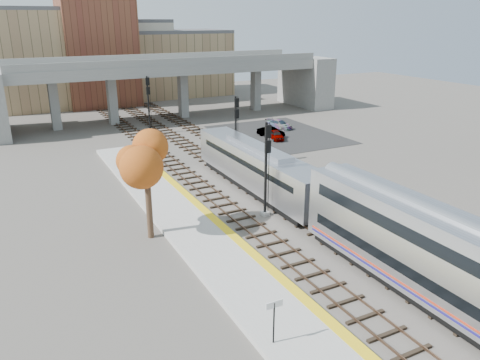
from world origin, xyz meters
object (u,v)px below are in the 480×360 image
signal_mast_mid (236,131)px  car_a (276,135)px  locomotive (257,167)px  signal_mast_far (149,105)px  car_b (271,132)px  signal_mast_near (266,170)px  car_c (279,124)px  tree (146,161)px

signal_mast_mid → car_a: size_ratio=2.10×
locomotive → signal_mast_far: signal_mast_far is taller
signal_mast_far → car_a: size_ratio=2.22×
locomotive → car_a: size_ratio=5.50×
car_b → signal_mast_near: bearing=-147.4°
signal_mast_near → car_a: 24.73m
locomotive → car_c: bearing=53.8°
signal_mast_mid → car_b: (9.57, 8.81, -3.00)m
car_a → car_c: (3.74, 5.23, 0.01)m
signal_mast_mid → car_c: signal_mast_mid is taller
signal_mast_far → car_a: (13.46, -10.59, -3.31)m
locomotive → signal_mast_near: (-2.10, -5.11, 1.55)m
car_c → signal_mast_near: bearing=-143.7°
car_b → tree: bearing=-162.2°
signal_mast_far → car_a: signal_mast_far is taller
signal_mast_far → tree: size_ratio=1.00×
locomotive → signal_mast_near: signal_mast_near is taller
car_a → signal_mast_near: bearing=-109.4°
tree → car_c: (26.48, 25.36, -5.09)m
locomotive → signal_mast_far: bearing=94.6°
signal_mast_near → car_a: size_ratio=2.18×
signal_mast_near → tree: 9.49m
signal_mast_mid → tree: bearing=-135.9°
locomotive → signal_mast_mid: bearing=76.4°
signal_mast_near → car_a: signal_mast_near is taller
car_b → car_c: size_ratio=0.90×
signal_mast_mid → locomotive: bearing=-103.6°
locomotive → tree: 12.81m
signal_mast_near → car_a: bearing=56.7°
signal_mast_far → car_b: size_ratio=2.06×
locomotive → car_a: bearing=53.6°
car_a → car_b: bearing=96.5°
signal_mast_far → car_b: bearing=-33.2°
signal_mast_near → tree: size_ratio=0.98×
signal_mast_mid → car_c: size_ratio=1.76×
signal_mast_mid → car_a: 12.16m
locomotive → car_a: 19.20m
signal_mast_near → signal_mast_mid: 13.97m
signal_mast_mid → signal_mast_far: bearing=103.0°
car_a → car_b: 1.67m
signal_mast_near → car_b: signal_mast_near is taller
signal_mast_mid → car_a: signal_mast_mid is taller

